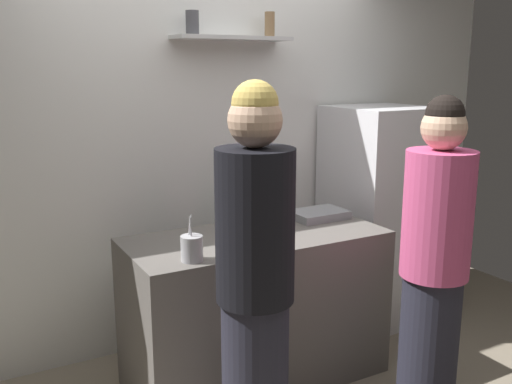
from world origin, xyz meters
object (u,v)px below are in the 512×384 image
object	(u,v)px
water_bottle_plastic	(236,229)
person_pink_top	(434,267)
utensil_holder	(192,248)
baking_pan	(319,214)
wine_bottle_amber_glass	(260,203)
wine_bottle_pale_glass	(239,212)
refrigerator	(377,215)
person_blonde	(255,288)

from	to	relation	value
water_bottle_plastic	person_pink_top	size ratio (longest dim) A/B	0.14
utensil_holder	water_bottle_plastic	bearing A→B (deg)	11.83
baking_pan	person_pink_top	distance (m)	0.92
wine_bottle_amber_glass	wine_bottle_pale_glass	size ratio (longest dim) A/B	1.07
baking_pan	water_bottle_plastic	size ratio (longest dim) A/B	1.40
refrigerator	wine_bottle_pale_glass	bearing A→B (deg)	-171.18
wine_bottle_pale_glass	person_pink_top	xyz separation A→B (m)	(0.62, -0.93, -0.15)
person_blonde	utensil_holder	bearing A→B (deg)	-110.51
water_bottle_plastic	person_pink_top	xyz separation A→B (m)	(0.80, -0.61, -0.16)
wine_bottle_amber_glass	wine_bottle_pale_glass	xyz separation A→B (m)	(-0.20, -0.10, -0.01)
wine_bottle_amber_glass	person_pink_top	xyz separation A→B (m)	(0.42, -1.04, -0.16)
wine_bottle_amber_glass	person_blonde	world-z (taller)	person_blonde
wine_bottle_pale_glass	water_bottle_plastic	distance (m)	0.37
refrigerator	baking_pan	xyz separation A→B (m)	(-0.67, -0.21, 0.14)
utensil_holder	wine_bottle_pale_glass	size ratio (longest dim) A/B	0.78
wine_bottle_pale_glass	water_bottle_plastic	bearing A→B (deg)	-119.79
wine_bottle_amber_glass	person_pink_top	distance (m)	1.13
wine_bottle_amber_glass	person_pink_top	size ratio (longest dim) A/B	0.18
utensil_holder	person_pink_top	distance (m)	1.21
baking_pan	utensil_holder	xyz separation A→B (m)	(-1.01, -0.36, 0.04)
utensil_holder	water_bottle_plastic	size ratio (longest dim) A/B	0.94
wine_bottle_pale_glass	person_blonde	world-z (taller)	person_blonde
baking_pan	wine_bottle_pale_glass	world-z (taller)	wine_bottle_pale_glass
wine_bottle_amber_glass	utensil_holder	bearing A→B (deg)	-143.65
baking_pan	water_bottle_plastic	world-z (taller)	water_bottle_plastic
person_blonde	wine_bottle_amber_glass	bearing A→B (deg)	-153.77
refrigerator	wine_bottle_amber_glass	distance (m)	1.05
wine_bottle_pale_glass	person_blonde	bearing A→B (deg)	-112.94
refrigerator	water_bottle_plastic	bearing A→B (deg)	-160.01
water_bottle_plastic	person_blonde	size ratio (longest dim) A/B	0.14
baking_pan	person_blonde	world-z (taller)	person_blonde
baking_pan	person_blonde	distance (m)	1.22
water_bottle_plastic	person_pink_top	world-z (taller)	person_pink_top
baking_pan	utensil_holder	world-z (taller)	utensil_holder
baking_pan	wine_bottle_pale_glass	xyz separation A→B (m)	(-0.55, 0.02, 0.08)
person_pink_top	utensil_holder	bearing A→B (deg)	176.87
water_bottle_plastic	utensil_holder	bearing A→B (deg)	-168.17
utensil_holder	wine_bottle_amber_glass	size ratio (longest dim) A/B	0.73
refrigerator	wine_bottle_pale_glass	world-z (taller)	refrigerator
baking_pan	water_bottle_plastic	distance (m)	0.80
refrigerator	person_blonde	bearing A→B (deg)	-146.99
refrigerator	person_pink_top	distance (m)	1.28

